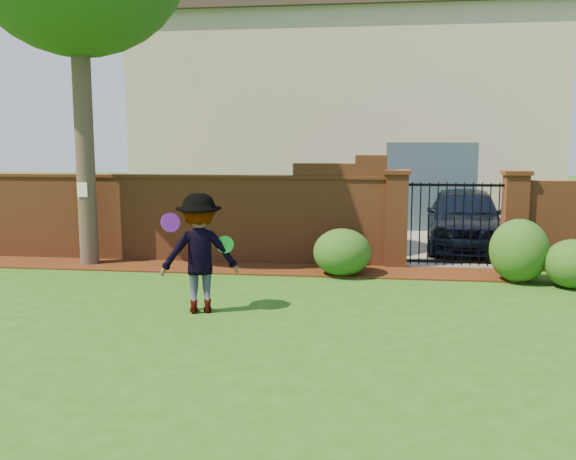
# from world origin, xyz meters

# --- Properties ---
(ground) EXTENTS (80.00, 80.00, 0.01)m
(ground) POSITION_xyz_m (0.00, 0.00, -0.01)
(ground) COLOR #245314
(ground) RESTS_ON ground
(mulch_bed) EXTENTS (11.10, 1.08, 0.03)m
(mulch_bed) POSITION_xyz_m (-0.95, 3.34, 0.01)
(mulch_bed) COLOR #38190A
(mulch_bed) RESTS_ON ground
(brick_wall) EXTENTS (8.70, 0.31, 2.16)m
(brick_wall) POSITION_xyz_m (-2.01, 4.00, 0.93)
(brick_wall) COLOR brown
(brick_wall) RESTS_ON ground
(pillar_left) EXTENTS (0.50, 0.50, 1.88)m
(pillar_left) POSITION_xyz_m (2.40, 4.00, 0.96)
(pillar_left) COLOR brown
(pillar_left) RESTS_ON ground
(pillar_right) EXTENTS (0.50, 0.50, 1.88)m
(pillar_right) POSITION_xyz_m (4.60, 4.00, 0.96)
(pillar_right) COLOR brown
(pillar_right) RESTS_ON ground
(iron_gate) EXTENTS (1.78, 0.03, 1.60)m
(iron_gate) POSITION_xyz_m (3.50, 4.00, 0.85)
(iron_gate) COLOR black
(iron_gate) RESTS_ON ground
(driveway) EXTENTS (3.20, 8.00, 0.01)m
(driveway) POSITION_xyz_m (3.50, 8.00, 0.01)
(driveway) COLOR gray
(driveway) RESTS_ON ground
(house) EXTENTS (12.40, 6.40, 6.30)m
(house) POSITION_xyz_m (1.00, 12.00, 3.16)
(house) COLOR beige
(house) RESTS_ON ground
(car) EXTENTS (2.02, 4.27, 1.41)m
(car) POSITION_xyz_m (4.01, 6.09, 0.71)
(car) COLOR black
(car) RESTS_ON ground
(paper_notice) EXTENTS (0.20, 0.01, 0.28)m
(paper_notice) POSITION_xyz_m (-3.60, 3.21, 1.50)
(paper_notice) COLOR white
(paper_notice) RESTS_ON tree
(shrub_left) EXTENTS (1.05, 1.05, 0.86)m
(shrub_left) POSITION_xyz_m (1.41, 3.03, 0.43)
(shrub_left) COLOR #194C17
(shrub_left) RESTS_ON ground
(shrub_middle) EXTENTS (1.00, 1.00, 1.10)m
(shrub_middle) POSITION_xyz_m (4.46, 2.90, 0.55)
(shrub_middle) COLOR #194C17
(shrub_middle) RESTS_ON ground
(shrub_right) EXTENTS (0.92, 0.92, 0.82)m
(shrub_right) POSITION_xyz_m (5.25, 2.56, 0.41)
(shrub_right) COLOR #194C17
(shrub_right) RESTS_ON ground
(man) EXTENTS (1.23, 0.93, 1.70)m
(man) POSITION_xyz_m (-0.48, 0.29, 0.85)
(man) COLOR gray
(man) RESTS_ON ground
(frisbee_purple) EXTENTS (0.26, 0.22, 0.27)m
(frisbee_purple) POSITION_xyz_m (-0.80, 0.02, 1.32)
(frisbee_purple) COLOR purple
(frisbee_purple) RESTS_ON man
(frisbee_green) EXTENTS (0.25, 0.11, 0.24)m
(frisbee_green) POSITION_xyz_m (-0.11, 0.33, 0.98)
(frisbee_green) COLOR green
(frisbee_green) RESTS_ON man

